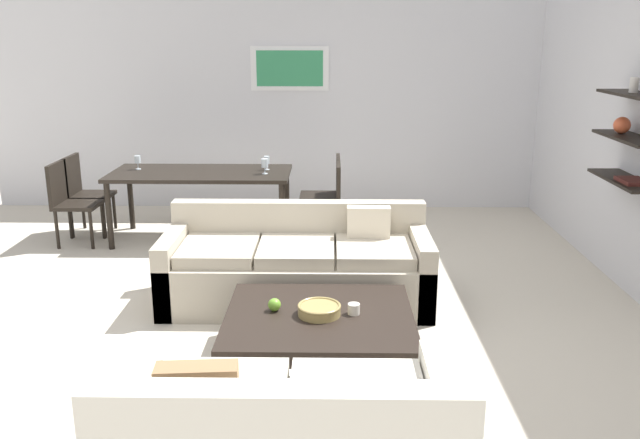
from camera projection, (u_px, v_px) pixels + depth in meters
ground_plane at (277, 317)px, 5.23m from camera, size 18.00×18.00×0.00m
back_wall_unit at (321, 101)px, 8.26m from camera, size 8.40×0.09×2.70m
sofa_beige at (298, 268)px, 5.47m from camera, size 2.18×0.90×0.78m
coffee_table at (319, 340)px, 4.40m from camera, size 1.24×1.09×0.38m
decorative_bowl at (319, 309)px, 4.33m from camera, size 0.29×0.29×0.07m
candle_jar at (354, 309)px, 4.35m from camera, size 0.08×0.08×0.07m
apple_on_coffee_table at (274, 305)px, 4.40m from camera, size 0.09×0.09×0.09m
dining_table at (201, 178)px, 7.06m from camera, size 1.91×0.88×0.75m
dining_chair_right_near at (328, 199)px, 6.90m from camera, size 0.44×0.44×0.88m
dining_chair_right_far at (328, 190)px, 7.28m from camera, size 0.44×0.44×0.88m
dining_chair_left_near at (70, 198)px, 6.94m from camera, size 0.44×0.44×0.88m
dining_chair_left_far at (83, 189)px, 7.32m from camera, size 0.44×0.44×0.88m
wine_glass_left_far at (138, 160)px, 7.13m from camera, size 0.06×0.06×0.15m
wine_glass_right_near at (265, 164)px, 6.90m from camera, size 0.07×0.07×0.16m
wine_glass_right_far at (267, 161)px, 7.11m from camera, size 0.06×0.06×0.15m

